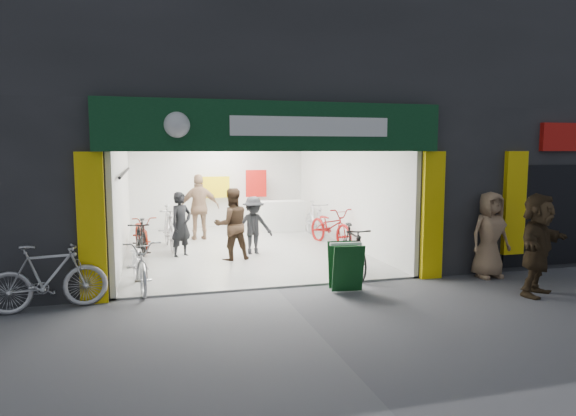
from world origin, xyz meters
name	(u,v)px	position (x,y,z in m)	size (l,w,h in m)	color
ground	(277,289)	(0.00, 0.00, 0.00)	(60.00, 60.00, 0.00)	#56565B
building	(264,89)	(0.91, 4.99, 4.31)	(17.00, 10.27, 8.00)	#232326
bike_left_front	(140,264)	(-2.50, 0.63, 0.50)	(0.66, 1.89, 0.99)	silver
bike_left_midfront	(141,241)	(-2.50, 3.09, 0.50)	(0.47, 1.67, 1.01)	black
bike_left_midback	(142,232)	(-2.50, 4.67, 0.46)	(0.60, 1.73, 0.91)	maroon
bike_left_back	(169,228)	(-1.80, 4.42, 0.59)	(0.55, 1.95, 1.17)	#ADADB2
bike_right_front	(353,250)	(1.80, 0.60, 0.54)	(0.51, 1.79, 1.07)	black
bike_right_mid	(331,226)	(2.50, 3.86, 0.54)	(0.71, 2.04, 1.07)	maroon
bike_right_back	(315,219)	(2.50, 5.21, 0.55)	(0.52, 1.84, 1.11)	#BBBBC0
parked_bike	(48,277)	(-3.93, -0.30, 0.56)	(0.52, 1.86, 1.12)	#B5B4B9
customer_a	(181,225)	(-1.55, 3.35, 0.81)	(0.59, 0.39, 1.62)	black
customer_b	(232,225)	(-0.42, 2.66, 0.87)	(0.84, 0.66, 1.73)	#342418
customer_c	(254,226)	(0.19, 3.13, 0.74)	(0.96, 0.55, 1.48)	black
customer_d	(200,208)	(-0.89, 5.57, 0.97)	(1.13, 0.47, 1.93)	#977357
pedestrian_near	(490,235)	(4.45, -0.30, 0.89)	(0.87, 0.57, 1.78)	#957557
pedestrian_far	(538,245)	(4.44, -1.65, 0.93)	(1.73, 0.55, 1.86)	#3B2C1A
sandwich_board	(346,265)	(1.20, -0.50, 0.49)	(0.64, 0.65, 0.89)	#0F3C17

